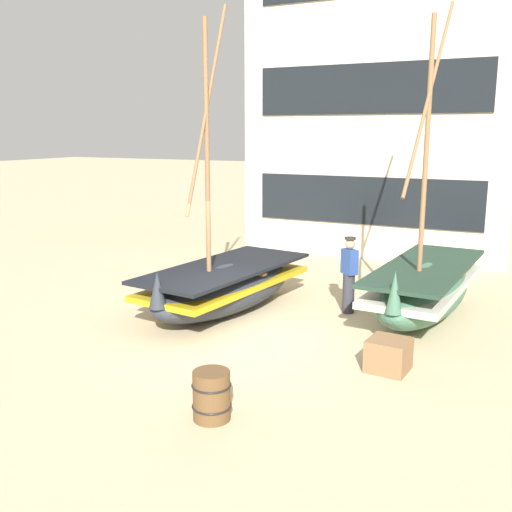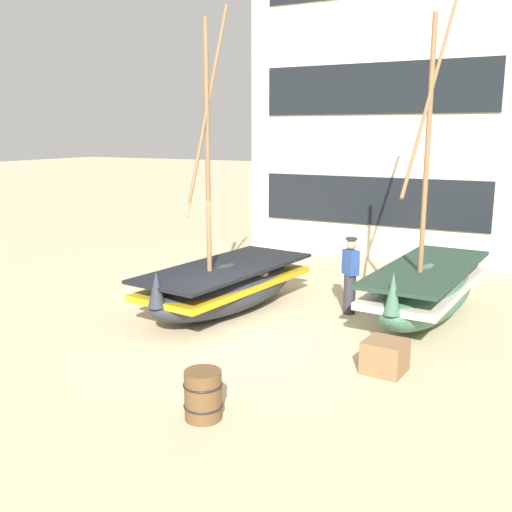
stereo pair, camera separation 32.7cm
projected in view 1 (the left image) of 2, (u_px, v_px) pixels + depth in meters
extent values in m
plane|color=#CCB78E|center=(233.00, 336.00, 11.48)|extent=(120.00, 120.00, 0.00)
ellipsoid|color=#427056|center=(425.00, 291.00, 12.59)|extent=(1.86, 4.80, 1.13)
cube|color=silver|center=(425.00, 284.00, 12.56)|extent=(1.86, 4.62, 0.14)
cube|color=#243D2F|center=(426.00, 267.00, 12.48)|extent=(1.90, 4.71, 0.08)
cone|color=#427056|center=(395.00, 292.00, 10.57)|extent=(0.33, 0.33, 0.79)
cylinder|color=olive|center=(426.00, 156.00, 11.49)|extent=(0.10, 0.10, 5.28)
cylinder|color=olive|center=(430.00, 93.00, 11.24)|extent=(0.26, 2.99, 3.82)
cube|color=olive|center=(430.00, 269.00, 12.81)|extent=(1.49, 0.25, 0.06)
ellipsoid|color=#2D333D|center=(225.00, 288.00, 13.00)|extent=(2.30, 4.68, 1.02)
cube|color=gold|center=(225.00, 283.00, 12.97)|extent=(2.29, 4.50, 0.12)
cube|color=black|center=(225.00, 268.00, 12.90)|extent=(2.34, 4.60, 0.07)
cone|color=#2D333D|center=(158.00, 290.00, 11.13)|extent=(0.39, 0.39, 0.71)
cylinder|color=olive|center=(207.00, 157.00, 11.93)|extent=(0.10, 0.10, 5.37)
cylinder|color=olive|center=(206.00, 110.00, 11.74)|extent=(0.24, 1.43, 4.18)
cube|color=olive|center=(234.00, 270.00, 13.20)|extent=(1.68, 0.36, 0.06)
cylinder|color=#33333D|center=(348.00, 293.00, 12.84)|extent=(0.26, 0.26, 0.88)
cube|color=#2D4C99|center=(349.00, 262.00, 12.69)|extent=(0.42, 0.39, 0.54)
sphere|color=tan|center=(350.00, 244.00, 12.61)|extent=(0.22, 0.22, 0.22)
cylinder|color=#2D2823|center=(350.00, 238.00, 12.59)|extent=(0.24, 0.24, 0.05)
cylinder|color=brown|center=(212.00, 395.00, 8.09)|extent=(0.52, 0.52, 0.70)
torus|color=black|center=(211.00, 385.00, 8.05)|extent=(0.56, 0.56, 0.03)
torus|color=black|center=(212.00, 406.00, 8.12)|extent=(0.56, 0.56, 0.03)
cube|color=olive|center=(388.00, 355.00, 9.76)|extent=(0.70, 0.70, 0.54)
cube|color=beige|center=(396.00, 100.00, 20.34)|extent=(8.30, 6.79, 9.94)
cube|color=black|center=(365.00, 201.00, 18.00)|extent=(6.97, 0.06, 1.46)
cube|color=black|center=(369.00, 89.00, 17.30)|extent=(6.97, 0.06, 1.46)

